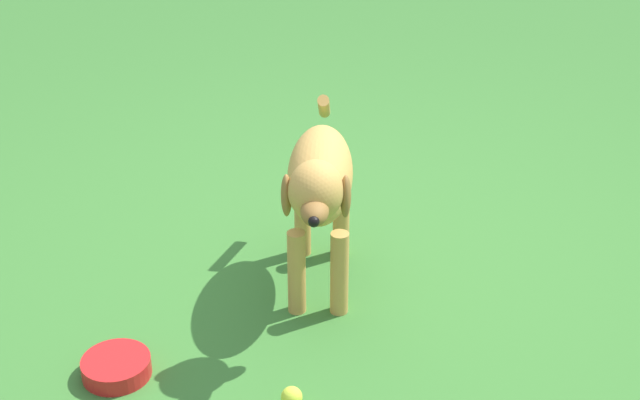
# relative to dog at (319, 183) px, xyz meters

# --- Properties ---
(ground) EXTENTS (14.00, 14.00, 0.00)m
(ground) POSITION_rel_dog_xyz_m (0.05, -0.15, -0.44)
(ground) COLOR #38722D
(dog) EXTENTS (0.93, 0.45, 0.66)m
(dog) POSITION_rel_dog_xyz_m (0.00, 0.00, 0.00)
(dog) COLOR #C69347
(dog) RESTS_ON ground
(tennis_ball_1) EXTENTS (0.07, 0.07, 0.07)m
(tennis_ball_1) POSITION_rel_dog_xyz_m (-0.57, 0.28, -0.40)
(tennis_ball_1) COLOR #CEE43A
(tennis_ball_1) RESTS_ON ground
(water_bowl) EXTENTS (0.22, 0.22, 0.06)m
(water_bowl) POSITION_rel_dog_xyz_m (-0.25, 0.76, -0.41)
(water_bowl) COLOR red
(water_bowl) RESTS_ON ground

